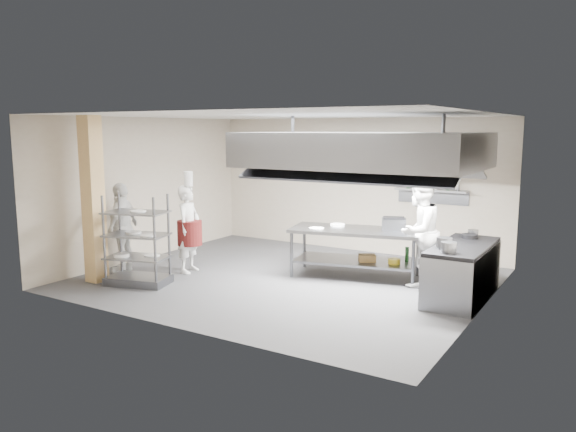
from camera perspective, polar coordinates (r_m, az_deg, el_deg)
The scene contains 23 objects.
floor at distance 10.48m, azimuth -0.20°, elevation -6.43°, with size 7.00×7.00×0.00m, color #303032.
ceiling at distance 10.11m, azimuth -0.21°, elevation 10.20°, with size 7.00×7.00×0.00m, color silver.
wall_back at distance 12.82m, azimuth 6.83°, elevation 3.15°, with size 7.00×7.00×0.00m, color tan.
wall_left at distance 12.36m, azimuth -14.19°, elevation 2.73°, with size 6.00×6.00×0.00m, color tan.
wall_right at distance 8.89m, azimuth 19.42°, elevation 0.18°, with size 6.00×6.00×0.00m, color tan.
column at distance 10.66m, azimuth -19.18°, elevation 1.56°, with size 0.30×0.30×3.00m, color #E4B875.
exhaust_hood at distance 9.86m, azimuth 7.53°, elevation 6.67°, with size 4.00×2.50×0.60m, color slate.
hood_strip_a at distance 10.27m, azimuth 2.88°, elevation 5.04°, with size 1.60×0.12×0.04m, color white.
hood_strip_b at distance 9.55m, azimuth 12.44°, elevation 4.55°, with size 1.60×0.12×0.04m, color white.
wall_shelf at distance 12.04m, azimuth 14.33°, elevation 2.56°, with size 1.50×0.28×0.04m, color slate.
island at distance 10.64m, azimuth 6.81°, elevation -3.73°, with size 2.40×1.00×0.91m, color gray, non-canonical shape.
island_worktop at distance 10.56m, azimuth 6.85°, elevation -1.48°, with size 2.40×1.00×0.06m, color slate.
island_undershelf at distance 10.68m, azimuth 6.80°, elevation -4.54°, with size 2.20×0.90×0.04m, color slate.
pass_rack at distance 10.32m, azimuth -15.10°, elevation -2.36°, with size 1.08×0.63×1.62m, color gray, non-canonical shape.
cooking_range at distance 9.67m, azimuth 17.27°, elevation -5.58°, with size 0.80×2.00×0.84m, color gray.
range_top at distance 9.57m, azimuth 17.39°, elevation -2.96°, with size 0.78×1.96×0.06m, color black.
chef_head at distance 10.99m, azimuth -10.04°, elevation -1.32°, with size 0.62×0.41×1.69m, color silver.
chef_line at distance 10.14m, azimuth 13.12°, elevation -1.56°, with size 0.94×0.74×1.94m, color white.
chef_plating at distance 11.30m, azimuth -16.44°, elevation -1.14°, with size 1.02×0.43×1.74m, color white.
griddle at distance 10.54m, azimuth 10.68°, elevation -0.84°, with size 0.44×0.34×0.21m, color slate.
wicker_basket at distance 10.54m, azimuth 8.04°, elevation -4.25°, with size 0.31×0.21×0.13m, color brown.
stockpot at distance 9.19m, azimuth 15.59°, elevation -2.64°, with size 0.24×0.24×0.17m, color gray.
plate_stack at distance 10.38m, azimuth -15.03°, elevation -3.92°, with size 0.28×0.28×0.05m, color white.
Camera 1 is at (5.28, -8.62, 2.76)m, focal length 35.00 mm.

